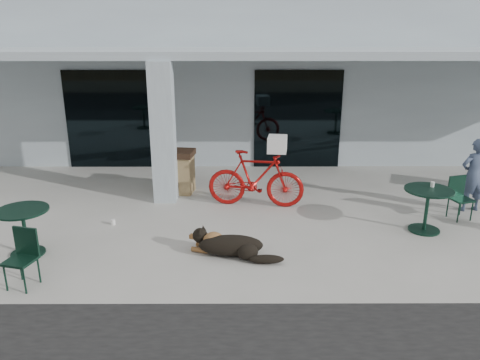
{
  "coord_description": "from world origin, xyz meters",
  "views": [
    {
      "loc": [
        0.16,
        -7.83,
        3.8
      ],
      "look_at": [
        0.19,
        0.69,
        1.0
      ],
      "focal_mm": 35.0,
      "sensor_mm": 36.0,
      "label": 1
    }
  ],
  "objects_px": {
    "bicycle": "(256,179)",
    "cafe_chair_far_a": "(461,199)",
    "dog": "(231,244)",
    "cafe_table_far": "(426,210)",
    "cafe_table_near": "(25,232)",
    "person": "(473,175)",
    "cafe_chair_near": "(20,260)",
    "trash_receptacle": "(181,172)"
  },
  "relations": [
    {
      "from": "person",
      "to": "trash_receptacle",
      "type": "distance_m",
      "value": 6.47
    },
    {
      "from": "cafe_table_near",
      "to": "cafe_chair_near",
      "type": "distance_m",
      "value": 1.16
    },
    {
      "from": "cafe_table_far",
      "to": "person",
      "type": "height_order",
      "value": "person"
    },
    {
      "from": "trash_receptacle",
      "to": "cafe_chair_far_a",
      "type": "bearing_deg",
      "value": -15.56
    },
    {
      "from": "cafe_table_near",
      "to": "person",
      "type": "distance_m",
      "value": 8.94
    },
    {
      "from": "dog",
      "to": "cafe_table_far",
      "type": "distance_m",
      "value": 3.91
    },
    {
      "from": "bicycle",
      "to": "trash_receptacle",
      "type": "relative_size",
      "value": 2.03
    },
    {
      "from": "cafe_table_far",
      "to": "trash_receptacle",
      "type": "distance_m",
      "value": 5.48
    },
    {
      "from": "bicycle",
      "to": "trash_receptacle",
      "type": "xyz_separation_m",
      "value": [
        -1.74,
        0.9,
        -0.12
      ]
    },
    {
      "from": "cafe_table_near",
      "to": "cafe_table_far",
      "type": "height_order",
      "value": "cafe_table_far"
    },
    {
      "from": "bicycle",
      "to": "cafe_table_near",
      "type": "xyz_separation_m",
      "value": [
        -4.08,
        -2.31,
        -0.22
      ]
    },
    {
      "from": "cafe_table_near",
      "to": "cafe_chair_near",
      "type": "relative_size",
      "value": 0.98
    },
    {
      "from": "bicycle",
      "to": "person",
      "type": "distance_m",
      "value": 4.63
    },
    {
      "from": "cafe_chair_near",
      "to": "cafe_table_far",
      "type": "distance_m",
      "value": 7.23
    },
    {
      "from": "cafe_table_near",
      "to": "cafe_table_far",
      "type": "relative_size",
      "value": 0.98
    },
    {
      "from": "dog",
      "to": "cafe_table_far",
      "type": "xyz_separation_m",
      "value": [
        3.76,
        1.03,
        0.21
      ]
    },
    {
      "from": "cafe_table_far",
      "to": "trash_receptacle",
      "type": "height_order",
      "value": "trash_receptacle"
    },
    {
      "from": "cafe_chair_near",
      "to": "cafe_chair_far_a",
      "type": "bearing_deg",
      "value": 33.24
    },
    {
      "from": "cafe_chair_near",
      "to": "cafe_chair_far_a",
      "type": "relative_size",
      "value": 1.03
    },
    {
      "from": "cafe_table_near",
      "to": "cafe_chair_near",
      "type": "bearing_deg",
      "value": -69.72
    },
    {
      "from": "bicycle",
      "to": "cafe_chair_far_a",
      "type": "relative_size",
      "value": 2.38
    },
    {
      "from": "cafe_chair_far_a",
      "to": "trash_receptacle",
      "type": "bearing_deg",
      "value": 148.6
    },
    {
      "from": "cafe_chair_far_a",
      "to": "cafe_chair_near",
      "type": "bearing_deg",
      "value": -177.26
    },
    {
      "from": "cafe_table_far",
      "to": "person",
      "type": "relative_size",
      "value": 0.57
    },
    {
      "from": "bicycle",
      "to": "dog",
      "type": "relative_size",
      "value": 1.63
    },
    {
      "from": "cafe_table_far",
      "to": "cafe_chair_near",
      "type": "bearing_deg",
      "value": -163.55
    },
    {
      "from": "cafe_table_near",
      "to": "cafe_chair_far_a",
      "type": "relative_size",
      "value": 1.01
    },
    {
      "from": "dog",
      "to": "cafe_table_near",
      "type": "bearing_deg",
      "value": -161.37
    },
    {
      "from": "bicycle",
      "to": "cafe_table_far",
      "type": "xyz_separation_m",
      "value": [
        3.25,
        -1.35,
        -0.2
      ]
    },
    {
      "from": "cafe_chair_near",
      "to": "cafe_table_far",
      "type": "height_order",
      "value": "cafe_chair_near"
    },
    {
      "from": "cafe_table_near",
      "to": "cafe_chair_far_a",
      "type": "height_order",
      "value": "cafe_chair_far_a"
    },
    {
      "from": "bicycle",
      "to": "cafe_chair_far_a",
      "type": "height_order",
      "value": "bicycle"
    },
    {
      "from": "cafe_chair_near",
      "to": "cafe_table_near",
      "type": "bearing_deg",
      "value": 124.94
    },
    {
      "from": "bicycle",
      "to": "cafe_chair_near",
      "type": "relative_size",
      "value": 2.32
    },
    {
      "from": "cafe_chair_far_a",
      "to": "dog",
      "type": "bearing_deg",
      "value": -176.72
    },
    {
      "from": "bicycle",
      "to": "cafe_table_near",
      "type": "distance_m",
      "value": 4.7
    },
    {
      "from": "dog",
      "to": "cafe_chair_far_a",
      "type": "distance_m",
      "value": 4.99
    },
    {
      "from": "cafe_chair_near",
      "to": "dog",
      "type": "bearing_deg",
      "value": 32.43
    },
    {
      "from": "dog",
      "to": "cafe_chair_near",
      "type": "xyz_separation_m",
      "value": [
        -3.17,
        -1.01,
        0.24
      ]
    },
    {
      "from": "person",
      "to": "cafe_chair_near",
      "type": "bearing_deg",
      "value": 11.47
    },
    {
      "from": "cafe_chair_far_a",
      "to": "person",
      "type": "relative_size",
      "value": 0.56
    },
    {
      "from": "cafe_chair_near",
      "to": "cafe_chair_far_a",
      "type": "distance_m",
      "value": 8.31
    }
  ]
}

